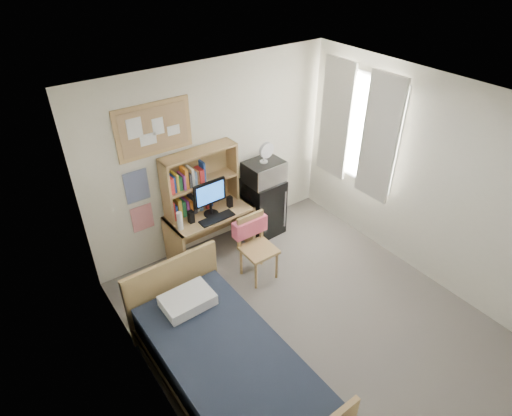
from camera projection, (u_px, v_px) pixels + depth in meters
floor at (312, 325)px, 5.03m from camera, size 3.60×4.20×0.02m
ceiling at (334, 113)px, 3.57m from camera, size 3.60×4.20×0.02m
wall_back at (214, 158)px, 5.71m from camera, size 3.60×0.04×2.60m
wall_left at (156, 317)px, 3.43m from camera, size 0.04×4.20×2.60m
wall_right at (431, 183)px, 5.16m from camera, size 0.04×4.20×2.60m
window_unit at (358, 129)px, 5.78m from camera, size 0.10×1.40×1.70m
curtain_left at (379, 139)px, 5.50m from camera, size 0.04×0.55×1.70m
curtain_right at (335, 120)px, 6.04m from camera, size 0.04×0.55×1.70m
bulletin_board at (154, 129)px, 4.98m from camera, size 0.94×0.03×0.64m
poster_wave at (137, 186)px, 5.20m from camera, size 0.30×0.01×0.42m
poster_japan at (142, 218)px, 5.46m from camera, size 0.28×0.01×0.36m
desk at (210, 233)px, 5.89m from camera, size 1.16×0.61×0.71m
desk_chair at (259, 249)px, 5.46m from camera, size 0.45×0.45×0.90m
mini_fridge at (262, 206)px, 6.30m from camera, size 0.54×0.54×0.88m
bed at (229, 372)px, 4.15m from camera, size 1.11×2.16×0.59m
hutch at (201, 180)px, 5.56m from camera, size 1.04×0.30×0.84m
monitor at (210, 199)px, 5.52m from camera, size 0.46×0.05×0.49m
keyboard at (217, 218)px, 5.55m from camera, size 0.48×0.17×0.02m
speaker_left at (191, 217)px, 5.45m from camera, size 0.07×0.07×0.17m
speaker_right at (230, 202)px, 5.76m from camera, size 0.07×0.07×0.16m
water_bottle at (180, 221)px, 5.32m from camera, size 0.07×0.07×0.25m
hoodie at (250, 226)px, 5.46m from camera, size 0.47×0.14×0.22m
microwave at (264, 172)px, 5.96m from camera, size 0.54×0.42×0.30m
desk_fan at (264, 153)px, 5.80m from camera, size 0.23×0.23×0.28m
pillow at (188, 300)px, 4.45m from camera, size 0.53×0.38×0.13m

